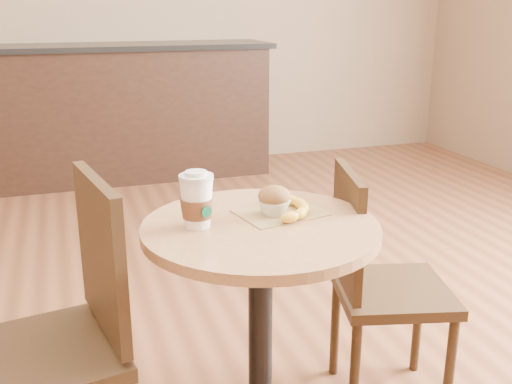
% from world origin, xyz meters
% --- Properties ---
extents(cafe_table, '(0.66, 0.66, 0.75)m').
position_xyz_m(cafe_table, '(0.02, -0.11, 0.52)').
color(cafe_table, black).
rests_on(cafe_table, ground).
extents(chair_left, '(0.47, 0.47, 0.91)m').
position_xyz_m(chair_left, '(-0.52, -0.10, 0.50)').
color(chair_left, '#382513').
rests_on(chair_left, ground).
extents(chair_right, '(0.44, 0.44, 0.83)m').
position_xyz_m(chair_right, '(0.47, 0.02, 0.46)').
color(chair_right, '#382513').
rests_on(chair_right, ground).
extents(service_counter, '(2.30, 0.65, 1.04)m').
position_xyz_m(service_counter, '(0.00, 3.18, 0.52)').
color(service_counter, black).
rests_on(service_counter, ground).
extents(kraft_bag, '(0.27, 0.23, 0.00)m').
position_xyz_m(kraft_bag, '(0.11, -0.04, 0.75)').
color(kraft_bag, olive).
rests_on(kraft_bag, cafe_table).
extents(coffee_cup, '(0.09, 0.10, 0.16)m').
position_xyz_m(coffee_cup, '(-0.15, -0.07, 0.82)').
color(coffee_cup, white).
rests_on(coffee_cup, cafe_table).
extents(muffin, '(0.09, 0.09, 0.08)m').
position_xyz_m(muffin, '(0.08, -0.05, 0.79)').
color(muffin, silver).
rests_on(muffin, kraft_bag).
extents(banana, '(0.18, 0.25, 0.03)m').
position_xyz_m(banana, '(0.13, -0.05, 0.77)').
color(banana, yellow).
rests_on(banana, kraft_bag).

